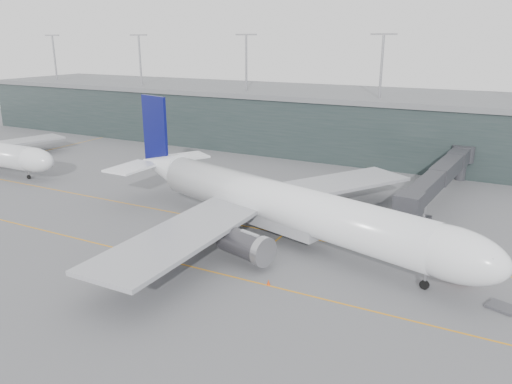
% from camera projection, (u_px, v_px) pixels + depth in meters
% --- Properties ---
extents(ground, '(320.00, 320.00, 0.00)m').
position_uv_depth(ground, '(267.00, 220.00, 81.11)').
color(ground, '#545458').
rests_on(ground, ground).
extents(taxiline_a, '(160.00, 0.25, 0.02)m').
position_uv_depth(taxiline_a, '(255.00, 228.00, 77.72)').
color(taxiline_a, orange).
rests_on(taxiline_a, ground).
extents(taxiline_b, '(160.00, 0.25, 0.02)m').
position_uv_depth(taxiline_b, '(198.00, 268.00, 64.18)').
color(taxiline_b, orange).
rests_on(taxiline_b, ground).
extents(taxiline_lead_main, '(0.25, 60.00, 0.02)m').
position_uv_depth(taxiline_lead_main, '(336.00, 192.00, 95.81)').
color(taxiline_lead_main, orange).
rests_on(taxiline_lead_main, ground).
extents(taxiline_lead_adj, '(0.25, 60.00, 0.02)m').
position_uv_depth(taxiline_lead_adj, '(46.00, 151.00, 131.29)').
color(taxiline_lead_adj, orange).
rests_on(taxiline_lead_adj, ground).
extents(terminal, '(240.00, 36.00, 29.00)m').
position_uv_depth(terminal, '(368.00, 123.00, 127.94)').
color(terminal, '#1E2A29').
rests_on(terminal, ground).
extents(main_aircraft, '(65.18, 59.92, 18.60)m').
position_uv_depth(main_aircraft, '(279.00, 205.00, 72.41)').
color(main_aircraft, white).
rests_on(main_aircraft, ground).
extents(jet_bridge, '(7.69, 47.73, 7.26)m').
position_uv_depth(jet_bridge, '(445.00, 168.00, 91.71)').
color(jet_bridge, '#2B2C30').
rests_on(jet_bridge, ground).
extents(gse_cart, '(2.52, 1.79, 1.59)m').
position_uv_depth(gse_cart, '(460.00, 275.00, 60.41)').
color(gse_cart, '#A51A0B').
rests_on(gse_cart, ground).
extents(baggage_dolly, '(3.46, 3.10, 0.29)m').
position_uv_depth(baggage_dolly, '(502.00, 307.00, 54.59)').
color(baggage_dolly, '#3C3C41').
rests_on(baggage_dolly, ground).
extents(uld_a, '(1.98, 1.64, 1.69)m').
position_uv_depth(uld_a, '(266.00, 192.00, 92.71)').
color(uld_a, '#353439').
rests_on(uld_a, ground).
extents(uld_b, '(2.78, 2.54, 2.06)m').
position_uv_depth(uld_b, '(275.00, 194.00, 91.41)').
color(uld_b, '#353439').
rests_on(uld_b, ground).
extents(uld_c, '(2.17, 1.91, 1.67)m').
position_uv_depth(uld_c, '(293.00, 196.00, 90.71)').
color(uld_c, '#353439').
rests_on(uld_c, ground).
extents(cone_wing_stbd, '(0.44, 0.44, 0.70)m').
position_uv_depth(cone_wing_stbd, '(268.00, 282.00, 59.74)').
color(cone_wing_stbd, '#D13C0B').
rests_on(cone_wing_stbd, ground).
extents(cone_wing_port, '(0.40, 0.40, 0.64)m').
position_uv_depth(cone_wing_port, '(331.00, 207.00, 86.32)').
color(cone_wing_port, orange).
rests_on(cone_wing_port, ground).
extents(cone_tail, '(0.40, 0.40, 0.63)m').
position_uv_depth(cone_tail, '(195.00, 233.00, 74.89)').
color(cone_tail, orange).
rests_on(cone_tail, ground).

